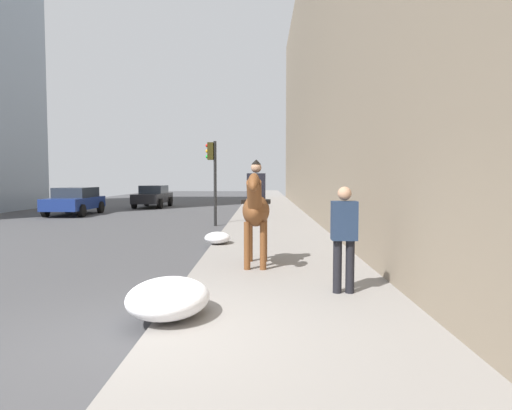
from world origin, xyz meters
The scene contains 8 objects.
sidewalk_slab centered at (0.00, -1.82, 0.06)m, with size 120.00×3.64×0.12m, color gray.
mounted_horse_near centered at (4.10, -1.27, 1.33)m, with size 2.15×0.61×2.22m.
pedestrian_greeting centered at (1.91, -2.70, 1.10)m, with size 0.26×0.40×1.70m.
car_near_lane centered at (24.50, 5.80, 0.74)m, with size 4.42×1.97×1.44m.
car_mid_lane centered at (18.36, 8.44, 0.77)m, with size 4.29×2.06×1.44m.
traffic_light_near_curb centered at (12.99, 0.59, 2.31)m, with size 0.20×0.44×3.42m.
snow_pile_near centered at (0.67, -0.15, 0.37)m, with size 1.42×1.09×0.49m, color white.
snow_pile_far centered at (7.30, -0.15, 0.28)m, with size 0.93×0.71×0.32m, color white.
Camera 1 is at (-5.25, -1.40, 1.96)m, focal length 31.82 mm.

